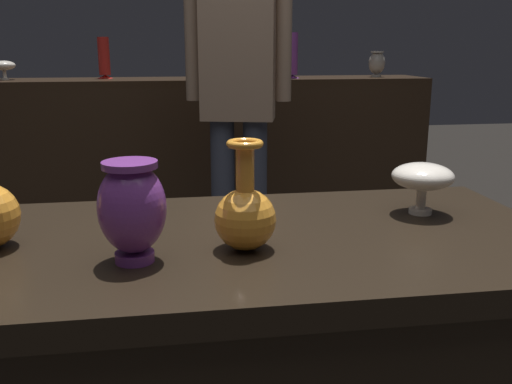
% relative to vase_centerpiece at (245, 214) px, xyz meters
% --- Properties ---
extents(back_display_shelf, '(2.60, 0.40, 0.99)m').
position_rel_vase_centerpiece_xyz_m(back_display_shelf, '(0.05, 2.27, -0.37)').
color(back_display_shelf, black).
rests_on(back_display_shelf, ground_plane).
extents(vase_centerpiece, '(0.12, 0.12, 0.21)m').
position_rel_vase_centerpiece_xyz_m(vase_centerpiece, '(0.00, 0.00, 0.00)').
color(vase_centerpiece, orange).
rests_on(vase_centerpiece, display_plinth).
extents(vase_left_accent, '(0.12, 0.12, 0.18)m').
position_rel_vase_centerpiece_xyz_m(vase_left_accent, '(-0.20, -0.03, 0.03)').
color(vase_left_accent, '#7A388E').
rests_on(vase_left_accent, display_plinth).
extents(vase_right_accent, '(0.14, 0.14, 0.12)m').
position_rel_vase_centerpiece_xyz_m(vase_right_accent, '(0.42, 0.17, 0.02)').
color(vase_right_accent, silver).
rests_on(vase_right_accent, display_plinth).
extents(shelf_vase_left, '(0.09, 0.09, 0.22)m').
position_rel_vase_centerpiece_xyz_m(shelf_vase_left, '(-0.47, 2.35, 0.23)').
color(shelf_vase_left, red).
rests_on(shelf_vase_left, back_display_shelf).
extents(shelf_vase_center, '(0.09, 0.09, 0.26)m').
position_rel_vase_centerpiece_xyz_m(shelf_vase_center, '(0.05, 2.22, 0.25)').
color(shelf_vase_center, '#477A38').
rests_on(shelf_vase_center, back_display_shelf).
extents(shelf_vase_far_left, '(0.12, 0.12, 0.10)m').
position_rel_vase_centerpiece_xyz_m(shelf_vase_far_left, '(-0.99, 2.30, 0.19)').
color(shelf_vase_far_left, silver).
rests_on(shelf_vase_far_left, back_display_shelf).
extents(shelf_vase_far_right, '(0.09, 0.09, 0.15)m').
position_rel_vase_centerpiece_xyz_m(shelf_vase_far_right, '(1.09, 2.27, 0.20)').
color(shelf_vase_far_right, gray).
rests_on(shelf_vase_far_right, back_display_shelf).
extents(shelf_vase_right, '(0.09, 0.09, 0.25)m').
position_rel_vase_centerpiece_xyz_m(shelf_vase_right, '(0.57, 2.22, 0.24)').
color(shelf_vase_right, '#7A388E').
rests_on(shelf_vase_right, back_display_shelf).
extents(visitor_center_back, '(0.46, 0.25, 1.72)m').
position_rel_vase_centerpiece_xyz_m(visitor_center_back, '(0.18, 1.55, 0.15)').
color(visitor_center_back, '#333847').
rests_on(visitor_center_back, ground_plane).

